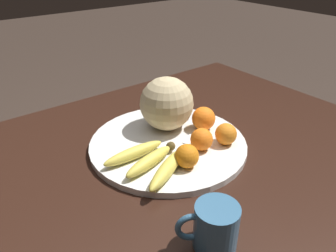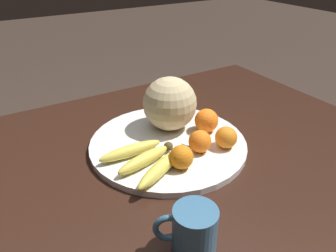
{
  "view_description": "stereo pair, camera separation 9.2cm",
  "coord_description": "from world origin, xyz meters",
  "px_view_note": "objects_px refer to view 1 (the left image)",
  "views": [
    {
      "loc": [
        0.41,
        0.61,
        1.22
      ],
      "look_at": [
        -0.07,
        -0.03,
        0.77
      ],
      "focal_mm": 35.0,
      "sensor_mm": 36.0,
      "label": 1
    },
    {
      "loc": [
        0.34,
        0.66,
        1.22
      ],
      "look_at": [
        -0.07,
        -0.03,
        0.77
      ],
      "focal_mm": 35.0,
      "sensor_mm": 36.0,
      "label": 2
    }
  ],
  "objects_px": {
    "orange_mid_center": "(204,119)",
    "ceramic_mug": "(214,227)",
    "orange_front_right": "(226,134)",
    "orange_front_left": "(187,156)",
    "produce_tag": "(194,138)",
    "banana_bunch": "(151,161)",
    "kitchen_table": "(153,184)",
    "melon": "(167,104)",
    "orange_back_left": "(202,139)",
    "fruit_bowl": "(168,143)"
  },
  "relations": [
    {
      "from": "banana_bunch",
      "to": "ceramic_mug",
      "type": "height_order",
      "value": "ceramic_mug"
    },
    {
      "from": "fruit_bowl",
      "to": "orange_back_left",
      "type": "bearing_deg",
      "value": 118.35
    },
    {
      "from": "banana_bunch",
      "to": "orange_front_right",
      "type": "bearing_deg",
      "value": 157.16
    },
    {
      "from": "melon",
      "to": "orange_front_left",
      "type": "height_order",
      "value": "melon"
    },
    {
      "from": "banana_bunch",
      "to": "kitchen_table",
      "type": "bearing_deg",
      "value": -141.51
    },
    {
      "from": "kitchen_table",
      "to": "orange_mid_center",
      "type": "relative_size",
      "value": 20.6
    },
    {
      "from": "melon",
      "to": "ceramic_mug",
      "type": "relative_size",
      "value": 1.41
    },
    {
      "from": "orange_front_left",
      "to": "produce_tag",
      "type": "bearing_deg",
      "value": -138.83
    },
    {
      "from": "banana_bunch",
      "to": "orange_front_left",
      "type": "relative_size",
      "value": 3.3
    },
    {
      "from": "kitchen_table",
      "to": "melon",
      "type": "height_order",
      "value": "melon"
    },
    {
      "from": "orange_back_left",
      "to": "fruit_bowl",
      "type": "bearing_deg",
      "value": -61.65
    },
    {
      "from": "orange_mid_center",
      "to": "orange_front_left",
      "type": "bearing_deg",
      "value": 35.07
    },
    {
      "from": "produce_tag",
      "to": "orange_mid_center",
      "type": "bearing_deg",
      "value": 178.14
    },
    {
      "from": "orange_front_left",
      "to": "orange_back_left",
      "type": "height_order",
      "value": "same"
    },
    {
      "from": "orange_front_left",
      "to": "produce_tag",
      "type": "distance_m",
      "value": 0.14
    },
    {
      "from": "orange_front_right",
      "to": "melon",
      "type": "bearing_deg",
      "value": -66.82
    },
    {
      "from": "melon",
      "to": "orange_front_right",
      "type": "xyz_separation_m",
      "value": [
        -0.08,
        0.18,
        -0.05
      ]
    },
    {
      "from": "fruit_bowl",
      "to": "orange_front_left",
      "type": "relative_size",
      "value": 7.27
    },
    {
      "from": "kitchen_table",
      "to": "orange_front_right",
      "type": "height_order",
      "value": "orange_front_right"
    },
    {
      "from": "orange_front_left",
      "to": "kitchen_table",
      "type": "bearing_deg",
      "value": -67.99
    },
    {
      "from": "orange_front_left",
      "to": "produce_tag",
      "type": "xyz_separation_m",
      "value": [
        -0.11,
        -0.09,
        -0.03
      ]
    },
    {
      "from": "orange_mid_center",
      "to": "melon",
      "type": "bearing_deg",
      "value": -42.68
    },
    {
      "from": "orange_back_left",
      "to": "ceramic_mug",
      "type": "height_order",
      "value": "ceramic_mug"
    },
    {
      "from": "fruit_bowl",
      "to": "orange_front_left",
      "type": "height_order",
      "value": "orange_front_left"
    },
    {
      "from": "banana_bunch",
      "to": "produce_tag",
      "type": "relative_size",
      "value": 2.25
    },
    {
      "from": "orange_back_left",
      "to": "orange_mid_center",
      "type": "bearing_deg",
      "value": -135.67
    },
    {
      "from": "orange_mid_center",
      "to": "produce_tag",
      "type": "bearing_deg",
      "value": 21.7
    },
    {
      "from": "banana_bunch",
      "to": "orange_front_right",
      "type": "height_order",
      "value": "orange_front_right"
    },
    {
      "from": "orange_front_right",
      "to": "ceramic_mug",
      "type": "distance_m",
      "value": 0.35
    },
    {
      "from": "orange_mid_center",
      "to": "banana_bunch",
      "type": "bearing_deg",
      "value": 14.97
    },
    {
      "from": "melon",
      "to": "ceramic_mug",
      "type": "xyz_separation_m",
      "value": [
        0.19,
        0.4,
        -0.05
      ]
    },
    {
      "from": "fruit_bowl",
      "to": "orange_back_left",
      "type": "height_order",
      "value": "orange_back_left"
    },
    {
      "from": "kitchen_table",
      "to": "melon",
      "type": "distance_m",
      "value": 0.24
    },
    {
      "from": "orange_back_left",
      "to": "produce_tag",
      "type": "height_order",
      "value": "orange_back_left"
    },
    {
      "from": "orange_front_left",
      "to": "orange_back_left",
      "type": "xyz_separation_m",
      "value": [
        -0.08,
        -0.04,
        0.0
      ]
    },
    {
      "from": "orange_back_left",
      "to": "produce_tag",
      "type": "xyz_separation_m",
      "value": [
        -0.02,
        -0.06,
        -0.03
      ]
    },
    {
      "from": "fruit_bowl",
      "to": "orange_mid_center",
      "type": "xyz_separation_m",
      "value": [
        -0.13,
        0.01,
        0.04
      ]
    },
    {
      "from": "orange_front_left",
      "to": "orange_mid_center",
      "type": "xyz_separation_m",
      "value": [
        -0.16,
        -0.12,
        0.0
      ]
    },
    {
      "from": "kitchen_table",
      "to": "fruit_bowl",
      "type": "relative_size",
      "value": 3.27
    },
    {
      "from": "kitchen_table",
      "to": "produce_tag",
      "type": "distance_m",
      "value": 0.18
    },
    {
      "from": "melon",
      "to": "orange_front_left",
      "type": "bearing_deg",
      "value": 66.72
    },
    {
      "from": "produce_tag",
      "to": "melon",
      "type": "bearing_deg",
      "value": -100.7
    },
    {
      "from": "kitchen_table",
      "to": "fruit_bowl",
      "type": "distance_m",
      "value": 0.12
    },
    {
      "from": "fruit_bowl",
      "to": "orange_mid_center",
      "type": "bearing_deg",
      "value": 176.16
    },
    {
      "from": "orange_mid_center",
      "to": "ceramic_mug",
      "type": "height_order",
      "value": "ceramic_mug"
    },
    {
      "from": "produce_tag",
      "to": "orange_back_left",
      "type": "bearing_deg",
      "value": 45.1
    },
    {
      "from": "fruit_bowl",
      "to": "banana_bunch",
      "type": "xyz_separation_m",
      "value": [
        0.11,
        0.07,
        0.03
      ]
    },
    {
      "from": "melon",
      "to": "orange_back_left",
      "type": "distance_m",
      "value": 0.16
    },
    {
      "from": "orange_back_left",
      "to": "banana_bunch",
      "type": "bearing_deg",
      "value": -5.8
    },
    {
      "from": "kitchen_table",
      "to": "fruit_bowl",
      "type": "height_order",
      "value": "fruit_bowl"
    }
  ]
}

